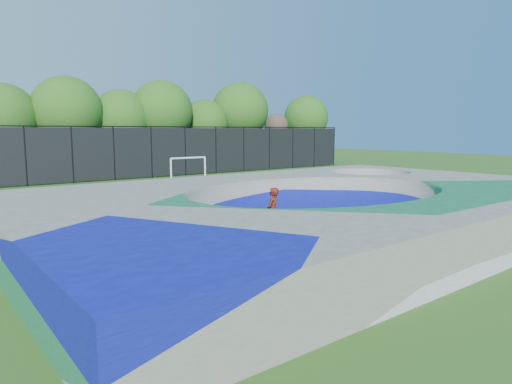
# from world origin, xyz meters

# --- Properties ---
(ground) EXTENTS (120.00, 120.00, 0.00)m
(ground) POSITION_xyz_m (0.00, 0.00, 0.00)
(ground) COLOR #2B5317
(ground) RESTS_ON ground
(skate_deck) EXTENTS (22.00, 14.00, 1.50)m
(skate_deck) POSITION_xyz_m (0.00, 0.00, 0.75)
(skate_deck) COLOR gray
(skate_deck) RESTS_ON ground
(skater) EXTENTS (0.76, 0.67, 1.74)m
(skater) POSITION_xyz_m (-2.50, -0.17, 0.87)
(skater) COLOR #B32C0E
(skater) RESTS_ON ground
(skateboard) EXTENTS (0.79, 0.56, 0.05)m
(skateboard) POSITION_xyz_m (-2.50, -0.17, 0.03)
(skateboard) COLOR black
(skateboard) RESTS_ON ground
(soccer_goal) EXTENTS (2.83, 0.12, 1.87)m
(soccer_goal) POSITION_xyz_m (3.27, 15.76, 1.29)
(soccer_goal) COLOR white
(soccer_goal) RESTS_ON ground
(fence) EXTENTS (48.09, 0.09, 4.04)m
(fence) POSITION_xyz_m (0.00, 21.00, 2.10)
(fence) COLOR black
(fence) RESTS_ON ground
(treeline) EXTENTS (52.49, 6.71, 8.47)m
(treeline) POSITION_xyz_m (0.16, 25.57, 5.01)
(treeline) COLOR #3E291F
(treeline) RESTS_ON ground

